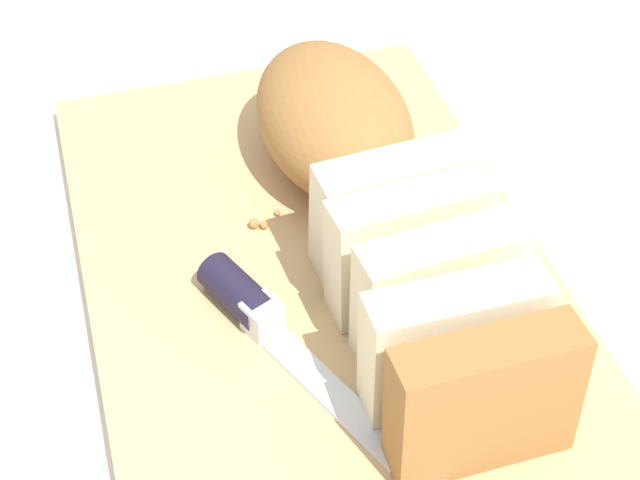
{
  "coord_description": "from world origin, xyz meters",
  "views": [
    {
      "loc": [
        0.41,
        -0.14,
        0.47
      ],
      "look_at": [
        0.0,
        0.0,
        0.05
      ],
      "focal_mm": 53.44,
      "sensor_mm": 36.0,
      "label": 1
    }
  ],
  "objects": [
    {
      "name": "crumb_near_loaf",
      "position": [
        -0.06,
        -0.01,
        0.02
      ],
      "size": [
        0.0,
        0.0,
        0.0
      ],
      "primitive_type": "sphere",
      "color": "#A8753D",
      "rests_on": "cutting_board"
    },
    {
      "name": "crumb_stray_left",
      "position": [
        -0.04,
        0.06,
        0.02
      ],
      "size": [
        0.01,
        0.01,
        0.01
      ],
      "primitive_type": "sphere",
      "color": "#A8753D",
      "rests_on": "cutting_board"
    },
    {
      "name": "crumb_stray_right",
      "position": [
        -0.05,
        -0.02,
        0.02
      ],
      "size": [
        0.01,
        0.01,
        0.01
      ],
      "primitive_type": "sphere",
      "color": "#A8753D",
      "rests_on": "cutting_board"
    },
    {
      "name": "bread_loaf",
      "position": [
        -0.02,
        0.04,
        0.06
      ],
      "size": [
        0.35,
        0.11,
        0.08
      ],
      "rotation": [
        0.0,
        0.0,
        -0.01
      ],
      "color": "#996633",
      "rests_on": "cutting_board"
    },
    {
      "name": "bread_knife",
      "position": [
        0.05,
        -0.04,
        0.03
      ],
      "size": [
        0.27,
        0.12,
        0.02
      ],
      "rotation": [
        0.0,
        0.0,
        0.37
      ],
      "color": "silver",
      "rests_on": "cutting_board"
    },
    {
      "name": "cutting_board",
      "position": [
        0.0,
        0.0,
        0.01
      ],
      "size": [
        0.49,
        0.32,
        0.02
      ],
      "primitive_type": "cube",
      "rotation": [
        0.0,
        0.0,
        -0.04
      ],
      "color": "tan",
      "rests_on": "ground_plane"
    },
    {
      "name": "crumb_near_knife",
      "position": [
        -0.06,
        -0.03,
        0.02
      ],
      "size": [
        0.01,
        0.01,
        0.01
      ],
      "primitive_type": "sphere",
      "color": "#A8753D",
      "rests_on": "cutting_board"
    },
    {
      "name": "ground_plane",
      "position": [
        0.0,
        0.0,
        0.0
      ],
      "size": [
        3.0,
        3.0,
        0.0
      ],
      "primitive_type": "plane",
      "color": "silver"
    }
  ]
}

